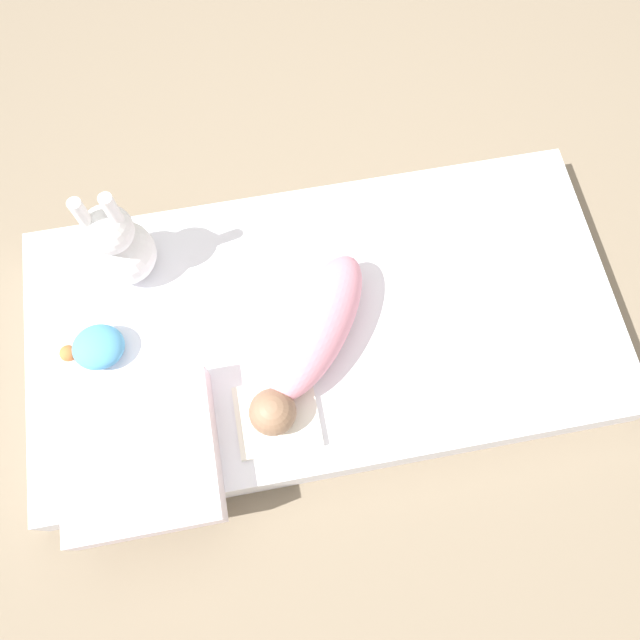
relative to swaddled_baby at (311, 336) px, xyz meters
The scene contains 7 objects.
ground_plane 0.22m from the swaddled_baby, 121.48° to the right, with size 12.00×12.00×0.00m, color #7A6B56.
bed_mattress 0.16m from the swaddled_baby, 121.48° to the right, with size 1.54×0.78×0.12m.
burp_cloth 0.21m from the swaddled_baby, 55.39° to the left, with size 0.20×0.18×0.02m.
swaddled_baby is the anchor object (origin of this frame).
pillow 0.49m from the swaddled_baby, 25.40° to the left, with size 0.35×0.36×0.10m.
bunny_plush 0.53m from the swaddled_baby, 35.29° to the right, with size 0.17×0.17×0.34m.
turtle_plush 0.54m from the swaddled_baby, ahead, with size 0.16×0.12×0.07m.
Camera 1 is at (0.11, 0.56, 1.65)m, focal length 35.00 mm.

